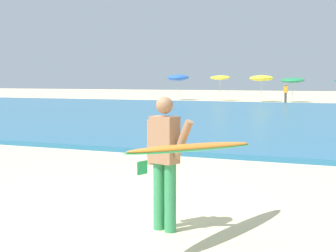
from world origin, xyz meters
TOP-DOWN VIEW (x-y plane):
  - ground_plane at (0.00, 0.00)m, footprint 160.00×160.00m
  - sea at (0.00, 19.17)m, footprint 120.00×28.00m
  - surfer_with_board at (1.43, -0.69)m, footprint 1.25×2.52m
  - beach_umbrella_0 at (-13.57, 37.26)m, footprint 2.06×2.09m
  - beach_umbrella_1 at (-9.60, 37.84)m, footprint 1.85×1.87m
  - beach_umbrella_2 at (-5.54, 36.97)m, footprint 2.12×2.14m
  - beach_umbrella_3 at (-2.81, 36.87)m, footprint 2.00×2.03m
  - beachgoer_near_row_right at (-3.15, 35.43)m, footprint 0.32×0.20m

SIDE VIEW (x-z plane):
  - ground_plane at x=0.00m, z-range 0.00..0.00m
  - sea at x=0.00m, z-range 0.00..0.14m
  - beachgoer_near_row_right at x=-3.15m, z-range 0.05..1.63m
  - surfer_with_board at x=1.43m, z-range 0.16..1.89m
  - beach_umbrella_3 at x=-2.81m, z-range 0.79..2.97m
  - beach_umbrella_2 at x=-5.54m, z-range 0.89..3.25m
  - beach_umbrella_0 at x=-13.57m, z-range 0.88..3.36m
  - beach_umbrella_1 at x=-9.60m, z-range 0.93..3.33m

